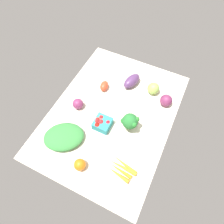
{
  "coord_description": "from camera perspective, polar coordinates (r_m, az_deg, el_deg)",
  "views": [
    {
      "loc": [
        -61.11,
        -29.6,
        114.64
      ],
      "look_at": [
        0.0,
        0.0,
        4.0
      ],
      "focal_mm": 32.25,
      "sensor_mm": 36.0,
      "label": 1
    }
  ],
  "objects": [
    {
      "name": "leafy_greens_clump",
      "position": [
        1.24,
        -13.49,
        -6.82
      ],
      "size": [
        28.8,
        30.2,
        6.05
      ],
      "primitive_type": "ellipsoid",
      "rotation": [
        0.0,
        0.0,
        2.17
      ],
      "color": "#35803B",
      "rests_on": "tablecloth"
    },
    {
      "name": "red_onion_near_basket",
      "position": [
        1.33,
        -9.64,
        2.29
      ],
      "size": [
        7.07,
        7.07,
        7.07
      ],
      "primitive_type": "sphere",
      "color": "#7E2D58",
      "rests_on": "tablecloth"
    },
    {
      "name": "tablecloth",
      "position": [
        1.32,
        0.0,
        -0.68
      ],
      "size": [
        104.0,
        76.0,
        2.0
      ],
      "primitive_type": "cube",
      "color": "beige",
      "rests_on": "ground"
    },
    {
      "name": "carrot_bunch",
      "position": [
        1.16,
        2.64,
        -15.77
      ],
      "size": [
        12.25,
        17.46,
        2.53
      ],
      "color": "orange",
      "rests_on": "tablecloth"
    },
    {
      "name": "heirloom_tomato_orange",
      "position": [
        1.15,
        -9.1,
        -14.54
      ],
      "size": [
        6.79,
        6.79,
        6.79
      ],
      "primitive_type": "sphere",
      "color": "orange",
      "rests_on": "tablecloth"
    },
    {
      "name": "eggplant",
      "position": [
        1.44,
        5.63,
        8.74
      ],
      "size": [
        16.19,
        11.54,
        7.5
      ],
      "primitive_type": "ellipsoid",
      "rotation": [
        0.0,
        0.0,
        2.84
      ],
      "color": "#543261",
      "rests_on": "tablecloth"
    },
    {
      "name": "berry_basket",
      "position": [
        1.24,
        -2.88,
        -3.17
      ],
      "size": [
        10.16,
        10.16,
        6.75
      ],
      "color": "teal",
      "rests_on": "tablecloth"
    },
    {
      "name": "broccoli_head",
      "position": [
        1.2,
        5.12,
        -2.71
      ],
      "size": [
        9.66,
        10.44,
        13.09
      ],
      "color": "#A7CA87",
      "rests_on": "tablecloth"
    },
    {
      "name": "heirloom_tomato_green",
      "position": [
        1.41,
        11.65,
        6.55
      ],
      "size": [
        8.22,
        8.22,
        8.22
      ],
      "primitive_type": "sphere",
      "color": "#90BB50",
      "rests_on": "tablecloth"
    },
    {
      "name": "red_onion_center",
      "position": [
        1.37,
        15.08,
        3.18
      ],
      "size": [
        8.09,
        8.09,
        8.09
      ],
      "primitive_type": "sphere",
      "color": "#712A50",
      "rests_on": "tablecloth"
    },
    {
      "name": "roma_tomato",
      "position": [
        1.41,
        -2.22,
        7.39
      ],
      "size": [
        8.84,
        6.6,
        5.51
      ],
      "primitive_type": "ellipsoid",
      "rotation": [
        0.0,
        0.0,
        3.28
      ],
      "color": "#E34327",
      "rests_on": "tablecloth"
    }
  ]
}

